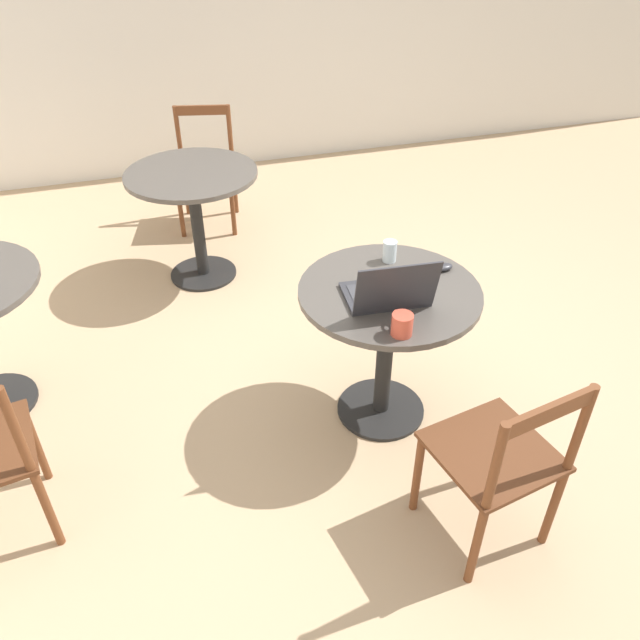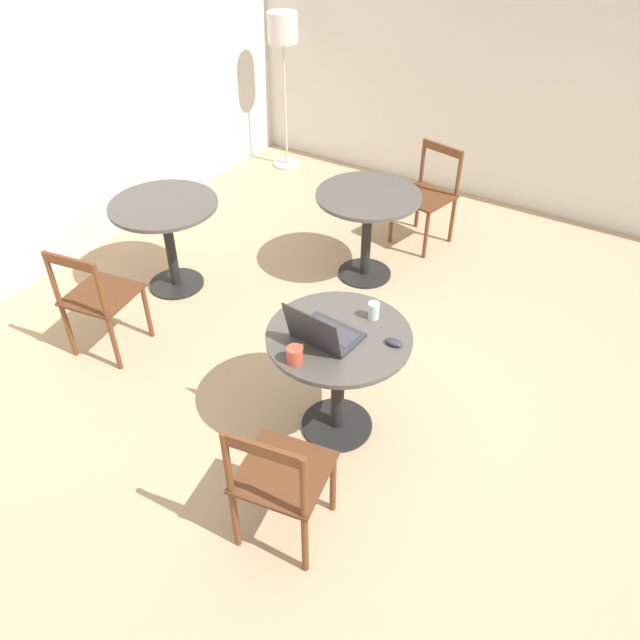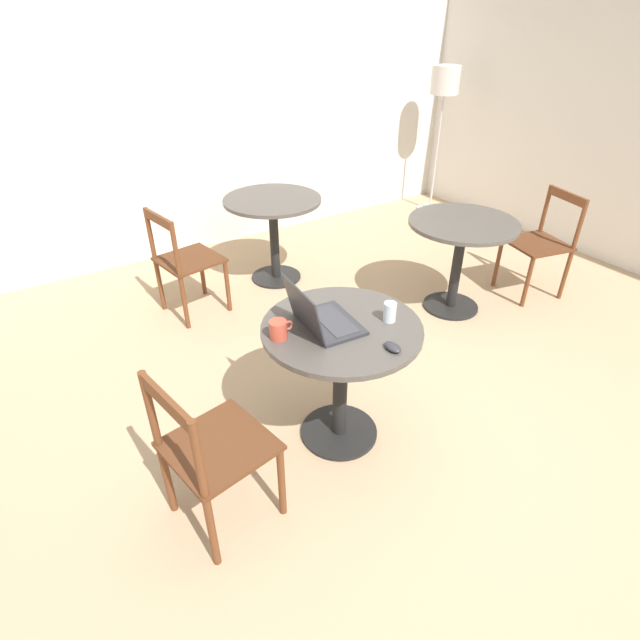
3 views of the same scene
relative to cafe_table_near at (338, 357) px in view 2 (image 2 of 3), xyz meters
name	(u,v)px [view 2 (image 2 of 3)]	position (x,y,z in m)	size (l,w,h in m)	color
ground_plane	(389,406)	(0.33, -0.21, -0.59)	(16.00, 16.00, 0.00)	tan
wall_back	(13,113)	(0.33, 3.02, 0.76)	(9.40, 0.06, 2.70)	silver
wall_side	(566,70)	(3.56, -0.21, 0.76)	(0.06, 9.40, 2.70)	silver
cafe_table_near	(338,357)	(0.00, 0.00, 0.00)	(0.84, 0.84, 0.76)	black
cafe_table_mid	(368,213)	(1.62, 0.68, 0.00)	(0.84, 0.84, 0.76)	black
cafe_table_far	(166,223)	(0.65, 1.95, 0.00)	(0.84, 0.84, 0.76)	black
chair_near_left	(280,479)	(-0.82, -0.14, -0.13)	(0.51, 0.51, 0.88)	brown
chair_mid_right	(427,196)	(2.41, 0.50, -0.13)	(0.53, 0.53, 0.88)	brown
chair_far_left	(98,299)	(-0.22, 1.80, -0.13)	(0.51, 0.51, 0.88)	brown
floor_lamp	(283,40)	(3.13, 2.50, 0.76)	(0.32, 0.32, 1.60)	#B7B7B7
laptop	(323,333)	(-0.09, 0.05, 0.23)	(0.34, 0.38, 0.26)	#2D2D33
mouse	(394,342)	(0.08, -0.30, 0.19)	(0.06, 0.10, 0.03)	#2D2D33
mug	(295,355)	(-0.32, 0.08, 0.22)	(0.13, 0.09, 0.10)	#C64C38
drinking_glass	(374,311)	(0.24, -0.09, 0.23)	(0.07, 0.07, 0.10)	silver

